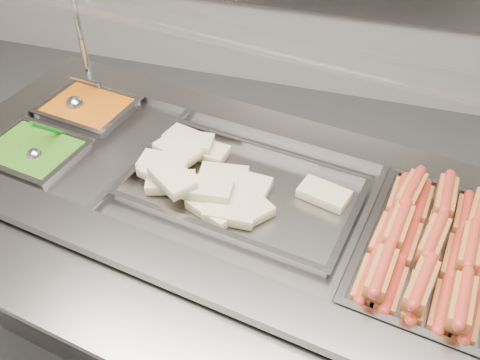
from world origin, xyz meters
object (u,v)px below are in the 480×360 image
(pan_hotdogs, at_px, (427,258))
(ladle, at_px, (76,103))
(pan_wraps, at_px, (243,193))
(serving_spoon, at_px, (37,151))
(sneeze_guard, at_px, (258,43))
(steam_counter, at_px, (228,273))

(pan_hotdogs, distance_m, ladle, 1.35)
(pan_hotdogs, height_order, pan_wraps, same)
(ladle, relative_size, serving_spoon, 1.11)
(sneeze_guard, relative_size, pan_hotdogs, 2.80)
(pan_hotdogs, bearing_deg, ladle, 165.09)
(steam_counter, bearing_deg, serving_spoon, -175.52)
(pan_hotdogs, height_order, ladle, ladle)
(pan_wraps, bearing_deg, serving_spoon, -176.70)
(ladle, height_order, serving_spoon, ladle)
(ladle, distance_m, serving_spoon, 0.30)
(sneeze_guard, distance_m, serving_spoon, 0.82)
(steam_counter, xyz_separation_m, serving_spoon, (-0.64, -0.05, 0.47))
(pan_hotdogs, xyz_separation_m, pan_wraps, (-0.57, 0.09, 0.02))
(sneeze_guard, height_order, pan_wraps, sneeze_guard)
(sneeze_guard, distance_m, ladle, 0.79)
(steam_counter, bearing_deg, pan_wraps, -9.22)
(ladle, bearing_deg, pan_wraps, -19.16)
(sneeze_guard, height_order, pan_hotdogs, sneeze_guard)
(sneeze_guard, xyz_separation_m, pan_hotdogs, (0.59, -0.32, -0.41))
(steam_counter, relative_size, sneeze_guard, 1.19)
(sneeze_guard, bearing_deg, serving_spoon, -158.29)
(pan_wraps, xyz_separation_m, serving_spoon, (-0.71, -0.04, 0.04))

